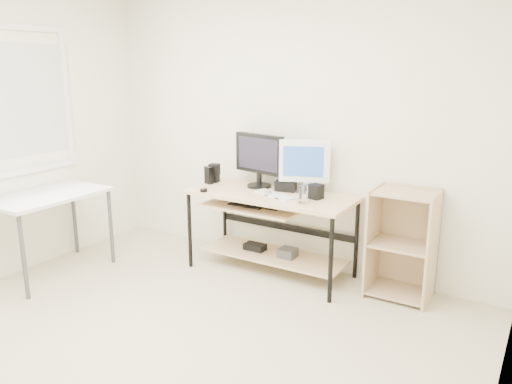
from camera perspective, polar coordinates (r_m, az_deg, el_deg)
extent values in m
cube|color=beige|center=(3.51, -12.62, -18.14)|extent=(4.00, 4.00, 0.01)
cube|color=white|center=(4.63, 3.93, 7.36)|extent=(4.00, 0.01, 2.60)
cube|color=white|center=(2.16, 26.99, -2.24)|extent=(0.01, 4.00, 2.60)
cube|color=white|center=(4.91, -25.75, 9.32)|extent=(0.01, 1.00, 1.20)
cube|color=beige|center=(4.44, 1.74, -0.35)|extent=(1.50, 0.65, 0.03)
cube|color=beige|center=(4.50, -0.24, -1.65)|extent=(0.90, 0.49, 0.02)
cube|color=beige|center=(4.66, 1.99, -7.19)|extent=(1.35, 0.46, 0.02)
cube|color=black|center=(4.52, -0.78, -1.36)|extent=(0.33, 0.22, 0.01)
cylinder|color=black|center=(4.36, 1.65, -1.99)|extent=(0.14, 0.01, 0.01)
cube|color=#434345|center=(4.58, 3.64, -6.95)|extent=(0.15, 0.15, 0.08)
cube|color=black|center=(4.74, -0.12, -6.28)|extent=(0.20, 0.12, 0.06)
cylinder|color=black|center=(4.71, -7.58, -4.37)|extent=(0.04, 0.04, 0.72)
cylinder|color=black|center=(5.14, -3.60, -2.67)|extent=(0.04, 0.04, 0.72)
cylinder|color=black|center=(4.02, 8.55, -7.75)|extent=(0.04, 0.04, 0.72)
cylinder|color=black|center=(4.52, 11.41, -5.36)|extent=(0.04, 0.04, 0.72)
cube|color=white|center=(4.79, -22.72, -0.39)|extent=(0.60, 1.00, 0.03)
cylinder|color=#434345|center=(5.35, -20.04, -2.85)|extent=(0.04, 0.04, 0.72)
cylinder|color=#434345|center=(4.44, -25.04, -6.80)|extent=(0.04, 0.04, 0.72)
cylinder|color=#434345|center=(4.97, -16.25, -3.84)|extent=(0.04, 0.04, 0.72)
cube|color=tan|center=(4.28, 13.23, -5.27)|extent=(0.02, 0.40, 0.90)
cube|color=tan|center=(4.17, 19.52, -6.27)|extent=(0.02, 0.40, 0.90)
cube|color=tan|center=(4.40, 17.00, -5.02)|extent=(0.50, 0.02, 0.90)
cube|color=tan|center=(4.38, 15.95, -10.83)|extent=(0.46, 0.38, 0.02)
cube|color=tan|center=(4.22, 16.33, -5.77)|extent=(0.46, 0.38, 0.02)
cube|color=tan|center=(4.10, 16.75, -0.11)|extent=(0.46, 0.38, 0.02)
cylinder|color=black|center=(4.67, 0.36, 0.72)|extent=(0.23, 0.23, 0.02)
cylinder|color=black|center=(4.65, 0.36, 1.53)|extent=(0.05, 0.05, 0.11)
cube|color=black|center=(4.61, 0.37, 4.41)|extent=(0.54, 0.16, 0.36)
cube|color=black|center=(4.58, 0.16, 4.35)|extent=(0.45, 0.09, 0.29)
cube|color=silver|center=(4.47, 5.48, -0.02)|extent=(0.16, 0.14, 0.01)
cylinder|color=silver|center=(4.46, 5.49, 0.62)|extent=(0.04, 0.04, 0.09)
cube|color=white|center=(4.41, 5.56, 3.54)|extent=(0.43, 0.20, 0.37)
cube|color=#2655A7|center=(4.39, 5.42, 3.49)|extent=(0.35, 0.14, 0.30)
cube|color=white|center=(4.37, 2.12, -0.30)|extent=(0.44, 0.26, 0.01)
ellipsoid|color=#ACACB1|center=(4.38, 1.33, -0.12)|extent=(0.07, 0.10, 0.04)
cube|color=black|center=(4.51, 3.41, 0.67)|extent=(0.20, 0.12, 0.09)
cube|color=black|center=(4.88, -4.76, 1.57)|extent=(0.09, 0.09, 0.07)
cube|color=black|center=(4.86, -4.79, 2.60)|extent=(0.10, 0.10, 0.11)
cube|color=black|center=(4.27, 6.85, 0.04)|extent=(0.12, 0.12, 0.12)
cube|color=black|center=(4.80, -5.41, 1.93)|extent=(0.10, 0.08, 0.17)
cylinder|color=black|center=(4.52, -6.01, 0.21)|extent=(0.07, 0.07, 0.03)
cube|color=black|center=(4.29, 2.98, -0.63)|extent=(0.09, 0.13, 0.01)
cylinder|color=#9E6B47|center=(4.14, 5.41, -1.25)|extent=(0.12, 0.12, 0.01)
cylinder|color=white|center=(4.12, 5.44, -0.22)|extent=(0.09, 0.09, 0.15)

